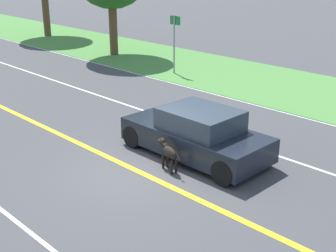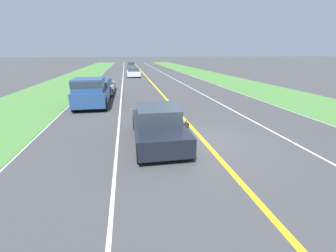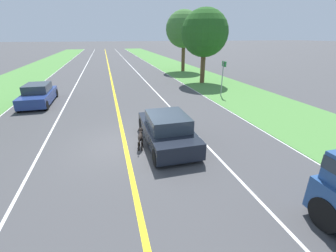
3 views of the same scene
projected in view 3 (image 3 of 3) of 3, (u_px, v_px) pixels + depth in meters
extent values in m
plane|color=#424244|center=(125.00, 144.00, 10.07)|extent=(400.00, 400.00, 0.00)
cube|color=yellow|center=(125.00, 144.00, 10.07)|extent=(0.18, 160.00, 0.01)
cube|color=white|center=(260.00, 129.00, 11.78)|extent=(0.14, 160.00, 0.01)
cube|color=white|center=(198.00, 136.00, 10.92)|extent=(0.10, 160.00, 0.01)
cube|color=white|center=(39.00, 154.00, 9.21)|extent=(0.10, 160.00, 0.01)
cube|color=#4C843D|center=(306.00, 123.00, 12.50)|extent=(6.00, 160.00, 0.03)
cube|color=black|center=(167.00, 133.00, 10.00)|extent=(1.88, 4.29, 0.67)
cube|color=#2D3842|center=(168.00, 121.00, 9.61)|extent=(1.62, 2.06, 0.57)
cylinder|color=black|center=(174.00, 122.00, 11.82)|extent=(0.22, 0.66, 0.66)
cylinder|color=black|center=(199.00, 152.00, 8.74)|extent=(0.22, 0.66, 0.66)
cylinder|color=black|center=(142.00, 125.00, 11.40)|extent=(0.22, 0.66, 0.66)
cylinder|color=black|center=(157.00, 158.00, 8.33)|extent=(0.22, 0.66, 0.66)
ellipsoid|color=black|center=(140.00, 137.00, 9.53)|extent=(0.33, 0.64, 0.29)
cylinder|color=black|center=(142.00, 142.00, 9.85)|extent=(0.07, 0.07, 0.39)
cylinder|color=black|center=(142.00, 146.00, 9.46)|extent=(0.07, 0.07, 0.39)
cylinder|color=black|center=(139.00, 142.00, 9.85)|extent=(0.07, 0.07, 0.39)
cylinder|color=black|center=(139.00, 147.00, 9.46)|extent=(0.07, 0.07, 0.39)
cylinder|color=black|center=(141.00, 132.00, 9.73)|extent=(0.16, 0.19, 0.16)
sphere|color=black|center=(141.00, 130.00, 9.80)|extent=(0.25, 0.25, 0.21)
ellipsoid|color=#331E14|center=(141.00, 129.00, 9.94)|extent=(0.11, 0.12, 0.08)
cone|color=black|center=(142.00, 128.00, 9.77)|extent=(0.08, 0.08, 0.09)
cone|color=black|center=(139.00, 129.00, 9.76)|extent=(0.08, 0.08, 0.09)
cylinder|color=black|center=(139.00, 140.00, 9.14)|extent=(0.10, 0.23, 0.23)
cylinder|color=black|center=(326.00, 214.00, 5.56)|extent=(0.22, 0.85, 0.85)
cube|color=navy|center=(39.00, 97.00, 15.92)|extent=(1.78, 4.33, 0.66)
cube|color=#2D3842|center=(37.00, 88.00, 15.85)|extent=(1.53, 2.08, 0.55)
cylinder|color=black|center=(18.00, 107.00, 14.22)|extent=(0.22, 0.62, 0.62)
cylinder|color=black|center=(33.00, 94.00, 17.37)|extent=(0.22, 0.62, 0.62)
cylinder|color=black|center=(46.00, 105.00, 14.61)|extent=(0.22, 0.62, 0.62)
cylinder|color=black|center=(56.00, 93.00, 17.76)|extent=(0.22, 0.62, 0.62)
cylinder|color=brown|center=(203.00, 66.00, 22.62)|extent=(0.46, 0.46, 3.32)
sphere|color=#23561E|center=(205.00, 33.00, 21.46)|extent=(4.49, 4.49, 4.49)
cylinder|color=brown|center=(183.00, 57.00, 30.11)|extent=(0.46, 0.46, 3.81)
sphere|color=#3D7033|center=(184.00, 29.00, 28.84)|extent=(4.62, 4.62, 4.62)
cylinder|color=gray|center=(222.00, 79.00, 17.70)|extent=(0.08, 0.08, 2.76)
cube|color=#238438|center=(224.00, 64.00, 17.29)|extent=(0.03, 0.64, 0.40)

